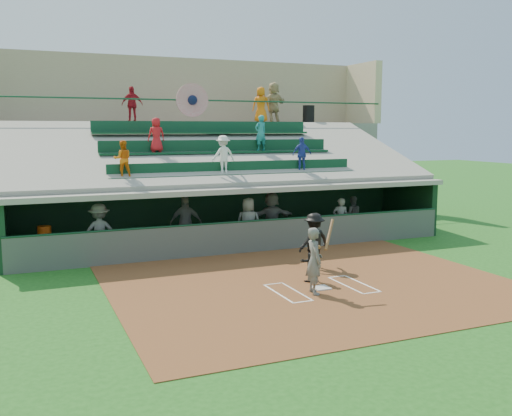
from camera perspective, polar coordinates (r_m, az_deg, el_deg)
name	(u,v)px	position (r m, az deg, el deg)	size (l,w,h in m)	color
ground	(321,289)	(15.74, 6.54, -8.05)	(100.00, 100.00, 0.00)	#1C5618
dirt_slab	(312,284)	(16.15, 5.67, -7.58)	(11.00, 9.00, 0.02)	brown
home_plate	(321,288)	(15.73, 6.55, -7.93)	(0.43, 0.43, 0.03)	silver
batters_box_chalk	(321,288)	(15.73, 6.55, -7.97)	(2.65, 1.85, 0.01)	silver
dugout_floor	(234,243)	(21.70, -2.23, -3.50)	(16.00, 3.50, 0.04)	gray
concourse_slab	(184,171)	(27.76, -7.18, 3.70)	(20.00, 3.00, 4.60)	gray
grandstand	(203,176)	(24.91, -5.33, 3.16)	(20.40, 10.40, 7.80)	#4F554F
batter_at_plate	(314,260)	(15.02, 5.87, -5.23)	(0.89, 0.77, 1.95)	#51534F
catcher	(310,261)	(16.25, 5.37, -5.34)	(0.56, 0.44, 1.16)	black
home_umpire	(314,240)	(17.81, 5.83, -3.25)	(1.11, 0.64, 1.72)	black
dugout_bench	(224,232)	(22.71, -3.26, -2.38)	(14.49, 0.43, 0.43)	brown
white_table	(46,250)	(19.93, -20.24, -3.93)	(0.80, 0.60, 0.70)	silver
water_cooler	(44,233)	(19.80, -20.41, -2.33)	(0.44, 0.44, 0.44)	#CF480C
dugout_player_a	(99,232)	(19.43, -15.38, -2.29)	(1.20, 0.69, 1.85)	#5B5E58
dugout_player_b	(186,223)	(20.42, -7.02, -1.49)	(1.12, 0.47, 1.91)	#52544F
dugout_player_c	(248,223)	(20.47, -0.76, -1.52)	(0.90, 0.58, 1.84)	#5A5D58
dugout_player_d	(271,217)	(21.54, 1.56, -0.93)	(1.79, 0.57, 1.93)	#60625C
dugout_player_e	(340,219)	(22.16, 8.45, -1.12)	(0.60, 0.40, 1.65)	#575A55
dugout_player_f	(352,215)	(23.76, 9.60, -0.68)	(0.75, 0.58, 1.54)	#545651
trash_bin	(309,114)	(29.14, 5.28, 9.32)	(0.59, 0.59, 0.88)	black
concourse_staff_a	(132,104)	(26.78, -12.27, 10.09)	(0.95, 0.40, 1.62)	#AF141E
concourse_staff_b	(261,105)	(27.72, 0.50, 10.27)	(0.83, 0.54, 1.71)	orange
concourse_staff_c	(273,103)	(28.86, 1.76, 10.49)	(1.87, 0.60, 2.02)	tan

